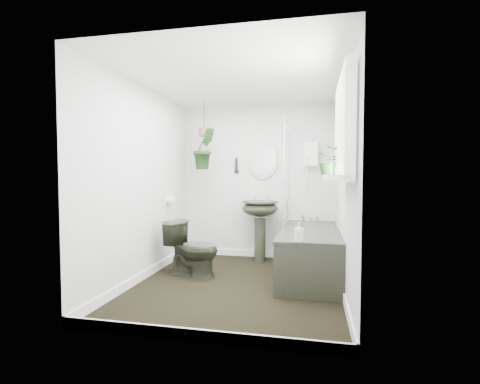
# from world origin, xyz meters

# --- Properties ---
(floor) EXTENTS (2.30, 2.80, 0.02)m
(floor) POSITION_xyz_m (0.00, 0.00, -0.01)
(floor) COLOR black
(floor) RESTS_ON ground
(ceiling) EXTENTS (2.30, 2.80, 0.02)m
(ceiling) POSITION_xyz_m (0.00, 0.00, 2.31)
(ceiling) COLOR white
(ceiling) RESTS_ON ground
(wall_back) EXTENTS (2.30, 0.02, 2.30)m
(wall_back) POSITION_xyz_m (0.00, 1.41, 1.15)
(wall_back) COLOR silver
(wall_back) RESTS_ON ground
(wall_front) EXTENTS (2.30, 0.02, 2.30)m
(wall_front) POSITION_xyz_m (0.00, -1.41, 1.15)
(wall_front) COLOR silver
(wall_front) RESTS_ON ground
(wall_left) EXTENTS (0.02, 2.80, 2.30)m
(wall_left) POSITION_xyz_m (-1.16, 0.00, 1.15)
(wall_left) COLOR silver
(wall_left) RESTS_ON ground
(wall_right) EXTENTS (0.02, 2.80, 2.30)m
(wall_right) POSITION_xyz_m (1.16, 0.00, 1.15)
(wall_right) COLOR silver
(wall_right) RESTS_ON ground
(skirting) EXTENTS (2.30, 2.80, 0.10)m
(skirting) POSITION_xyz_m (0.00, 0.00, 0.05)
(skirting) COLOR white
(skirting) RESTS_ON floor
(bathtub) EXTENTS (0.72, 1.72, 0.58)m
(bathtub) POSITION_xyz_m (0.80, 0.50, 0.29)
(bathtub) COLOR #282B1F
(bathtub) RESTS_ON floor
(bath_screen) EXTENTS (0.04, 0.72, 1.40)m
(bath_screen) POSITION_xyz_m (0.47, 0.99, 1.28)
(bath_screen) COLOR silver
(bath_screen) RESTS_ON bathtub
(shower_box) EXTENTS (0.20, 0.10, 0.35)m
(shower_box) POSITION_xyz_m (0.80, 1.34, 1.55)
(shower_box) COLOR white
(shower_box) RESTS_ON wall_back
(oval_mirror) EXTENTS (0.46, 0.03, 0.62)m
(oval_mirror) POSITION_xyz_m (0.09, 1.37, 1.50)
(oval_mirror) COLOR beige
(oval_mirror) RESTS_ON wall_back
(wall_sconce) EXTENTS (0.04, 0.04, 0.22)m
(wall_sconce) POSITION_xyz_m (-0.31, 1.36, 1.40)
(wall_sconce) COLOR black
(wall_sconce) RESTS_ON wall_back
(toilet_roll_holder) EXTENTS (0.11, 0.11, 0.11)m
(toilet_roll_holder) POSITION_xyz_m (-1.10, 0.70, 0.90)
(toilet_roll_holder) COLOR white
(toilet_roll_holder) RESTS_ON wall_left
(window_recess) EXTENTS (0.08, 1.00, 0.90)m
(window_recess) POSITION_xyz_m (1.09, -0.70, 1.65)
(window_recess) COLOR white
(window_recess) RESTS_ON wall_right
(window_sill) EXTENTS (0.18, 1.00, 0.04)m
(window_sill) POSITION_xyz_m (1.02, -0.70, 1.23)
(window_sill) COLOR white
(window_sill) RESTS_ON wall_right
(window_blinds) EXTENTS (0.01, 0.86, 0.76)m
(window_blinds) POSITION_xyz_m (1.04, -0.70, 1.65)
(window_blinds) COLOR white
(window_blinds) RESTS_ON wall_right
(toilet) EXTENTS (0.73, 0.52, 0.68)m
(toilet) POSITION_xyz_m (-0.61, 0.25, 0.34)
(toilet) COLOR #282B1F
(toilet) RESTS_ON floor
(pedestal_sink) EXTENTS (0.61, 0.55, 0.88)m
(pedestal_sink) POSITION_xyz_m (0.09, 1.13, 0.44)
(pedestal_sink) COLOR #282B1F
(pedestal_sink) RESTS_ON floor
(sill_plant) EXTENTS (0.25, 0.22, 0.26)m
(sill_plant) POSITION_xyz_m (0.97, -0.49, 1.38)
(sill_plant) COLOR black
(sill_plant) RESTS_ON window_sill
(hanging_plant) EXTENTS (0.42, 0.42, 0.59)m
(hanging_plant) POSITION_xyz_m (-0.70, 0.99, 1.63)
(hanging_plant) COLOR black
(hanging_plant) RESTS_ON ceiling
(soap_bottle) EXTENTS (0.09, 0.09, 0.19)m
(soap_bottle) POSITION_xyz_m (0.70, -0.29, 0.68)
(soap_bottle) COLOR black
(soap_bottle) RESTS_ON bathtub
(hanging_pot) EXTENTS (0.16, 0.16, 0.12)m
(hanging_pot) POSITION_xyz_m (-0.70, 0.99, 1.86)
(hanging_pot) COLOR brown
(hanging_pot) RESTS_ON ceiling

